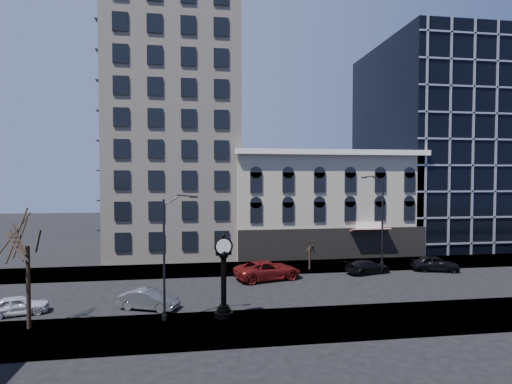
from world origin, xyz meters
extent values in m
plane|color=black|center=(0.00, 0.00, 0.00)|extent=(160.00, 160.00, 0.00)
cube|color=gray|center=(0.00, 8.00, 0.06)|extent=(160.00, 6.00, 0.12)
cube|color=gray|center=(0.00, -8.00, 0.06)|extent=(160.00, 6.00, 0.12)
cube|color=beige|center=(-6.00, 19.00, 19.00)|extent=(15.00, 15.00, 38.00)
cube|color=#ADA48E|center=(12.00, 16.00, 6.00)|extent=(22.00, 10.00, 12.00)
cube|color=white|center=(12.00, 10.80, 12.20)|extent=(22.60, 0.80, 0.60)
cube|color=black|center=(12.00, 10.95, 1.80)|extent=(22.00, 0.30, 3.60)
cube|color=maroon|center=(16.00, 10.40, 3.40)|extent=(4.50, 1.18, 0.55)
cube|color=black|center=(32.00, 21.00, 14.00)|extent=(20.00, 20.00, 28.00)
cylinder|color=black|center=(-1.63, -6.19, 0.29)|extent=(1.25, 1.25, 0.34)
cylinder|color=black|center=(-1.63, -6.19, 0.57)|extent=(0.91, 0.91, 0.23)
cylinder|color=black|center=(-1.63, -6.19, 0.78)|extent=(0.68, 0.68, 0.18)
cylinder|color=black|center=(-1.63, -6.19, 2.50)|extent=(0.36, 0.36, 3.28)
sphere|color=black|center=(-1.63, -6.19, 4.25)|extent=(0.63, 0.63, 0.63)
cube|color=black|center=(-1.63, -6.19, 4.37)|extent=(1.05, 0.44, 0.28)
cylinder|color=black|center=(-1.63, -6.19, 4.82)|extent=(1.22, 0.58, 1.18)
cylinder|color=white|center=(-1.63, -6.38, 4.82)|extent=(0.98, 0.21, 1.00)
cylinder|color=white|center=(-1.63, -6.00, 4.82)|extent=(0.98, 0.21, 1.00)
sphere|color=black|center=(-1.63, -6.19, 5.50)|extent=(0.23, 0.23, 0.23)
cylinder|color=black|center=(-5.45, -6.29, 4.02)|extent=(0.15, 0.15, 7.81)
cylinder|color=black|center=(-5.45, -6.29, 0.30)|extent=(0.33, 0.33, 0.36)
cube|color=black|center=(-3.72, -6.20, 8.06)|extent=(0.51, 0.23, 0.13)
cylinder|color=black|center=(15.69, 6.74, 4.65)|extent=(0.17, 0.17, 9.07)
cylinder|color=black|center=(15.69, 6.74, 0.33)|extent=(0.38, 0.38, 0.42)
cube|color=black|center=(13.74, 7.22, 9.34)|extent=(0.62, 0.36, 0.15)
cylinder|color=#2E2117|center=(-13.50, -6.54, 2.66)|extent=(0.25, 0.25, 5.08)
cylinder|color=#2E2117|center=(7.78, 6.35, 1.19)|extent=(0.20, 0.20, 2.15)
imported|color=silver|center=(-15.40, -3.45, 0.64)|extent=(4.03, 2.43, 1.28)
imported|color=#595B60|center=(-6.76, -3.51, 0.69)|extent=(4.43, 2.82, 1.38)
imported|color=maroon|center=(3.00, 3.44, 0.85)|extent=(6.65, 4.28, 1.70)
imported|color=black|center=(13.02, 4.28, 0.66)|extent=(4.86, 2.95, 1.32)
imported|color=black|center=(20.08, 4.26, 0.77)|extent=(4.81, 2.94, 1.53)
camera|label=1|loc=(-3.24, -32.25, 9.28)|focal=28.00mm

